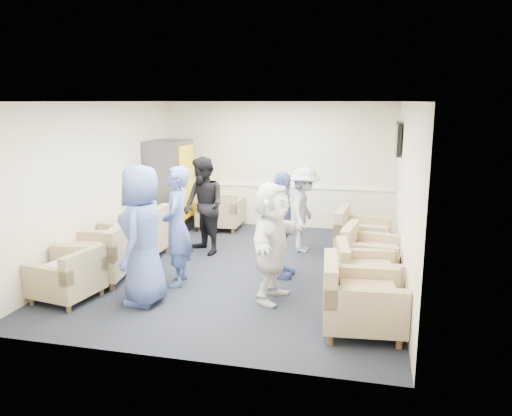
% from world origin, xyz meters
% --- Properties ---
extents(floor, '(6.00, 6.00, 0.00)m').
position_xyz_m(floor, '(0.00, 0.00, 0.00)').
color(floor, black).
rests_on(floor, ground).
extents(ceiling, '(6.00, 6.00, 0.00)m').
position_xyz_m(ceiling, '(0.00, 0.00, 2.70)').
color(ceiling, silver).
rests_on(ceiling, back_wall).
extents(back_wall, '(5.00, 0.02, 2.70)m').
position_xyz_m(back_wall, '(0.00, 3.00, 1.35)').
color(back_wall, beige).
rests_on(back_wall, floor).
extents(front_wall, '(5.00, 0.02, 2.70)m').
position_xyz_m(front_wall, '(0.00, -3.00, 1.35)').
color(front_wall, beige).
rests_on(front_wall, floor).
extents(left_wall, '(0.02, 6.00, 2.70)m').
position_xyz_m(left_wall, '(-2.50, 0.00, 1.35)').
color(left_wall, beige).
rests_on(left_wall, floor).
extents(right_wall, '(0.02, 6.00, 2.70)m').
position_xyz_m(right_wall, '(2.50, 0.00, 1.35)').
color(right_wall, beige).
rests_on(right_wall, floor).
extents(chair_rail, '(4.98, 0.04, 0.06)m').
position_xyz_m(chair_rail, '(0.00, 2.98, 0.90)').
color(chair_rail, white).
rests_on(chair_rail, back_wall).
extents(tv, '(0.10, 1.00, 0.58)m').
position_xyz_m(tv, '(2.44, 1.80, 2.05)').
color(tv, black).
rests_on(tv, right_wall).
extents(armchair_left_near, '(0.91, 0.91, 0.63)m').
position_xyz_m(armchair_left_near, '(-1.98, -1.82, 0.32)').
color(armchair_left_near, '#978461').
rests_on(armchair_left_near, floor).
extents(armchair_left_mid, '(1.06, 1.06, 0.75)m').
position_xyz_m(armchair_left_mid, '(-1.97, -1.04, 0.37)').
color(armchair_left_mid, '#978461').
rests_on(armchair_left_mid, floor).
extents(armchair_left_far, '(0.95, 0.95, 0.76)m').
position_xyz_m(armchair_left_far, '(-1.92, 0.22, 0.38)').
color(armchair_left_far, '#978461').
rests_on(armchair_left_far, floor).
extents(armchair_right_near, '(1.02, 1.02, 0.75)m').
position_xyz_m(armchair_right_near, '(1.91, -1.88, 0.37)').
color(armchair_right_near, '#978461').
rests_on(armchair_right_near, floor).
extents(armchair_right_midnear, '(0.94, 0.94, 0.67)m').
position_xyz_m(armchair_right_midnear, '(1.95, -0.82, 0.33)').
color(armchair_right_midnear, '#978461').
rests_on(armchair_right_midnear, floor).
extents(armchair_right_midfar, '(0.98, 0.98, 0.69)m').
position_xyz_m(armchair_right_midfar, '(2.01, 0.08, 0.34)').
color(armchair_right_midfar, '#978461').
rests_on(armchair_right_midfar, floor).
extents(armchair_right_far, '(0.99, 0.99, 0.72)m').
position_xyz_m(armchair_right_far, '(1.85, 1.15, 0.36)').
color(armchair_right_far, '#978461').
rests_on(armchair_right_far, floor).
extents(armchair_corner, '(0.90, 0.90, 0.71)m').
position_xyz_m(armchair_corner, '(-1.12, 2.39, 0.35)').
color(armchair_corner, '#978461').
rests_on(armchair_corner, floor).
extents(vending_machine, '(0.78, 0.91, 1.92)m').
position_xyz_m(vending_machine, '(-2.09, 2.04, 0.96)').
color(vending_machine, '#53545C').
rests_on(vending_machine, floor).
extents(backpack, '(0.34, 0.29, 0.50)m').
position_xyz_m(backpack, '(-1.51, -0.44, 0.26)').
color(backpack, black).
rests_on(backpack, floor).
extents(pillow, '(0.48, 0.57, 0.14)m').
position_xyz_m(pillow, '(-1.99, -1.82, 0.49)').
color(pillow, silver).
rests_on(pillow, armchair_left_near).
extents(person_front_left, '(0.68, 0.98, 1.90)m').
position_xyz_m(person_front_left, '(-0.94, -1.63, 0.95)').
color(person_front_left, '#42599F').
rests_on(person_front_left, floor).
extents(person_mid_left, '(0.55, 0.72, 1.79)m').
position_xyz_m(person_mid_left, '(-0.76, -0.88, 0.89)').
color(person_mid_left, '#42599F').
rests_on(person_mid_left, floor).
extents(person_back_left, '(1.08, 1.06, 1.75)m').
position_xyz_m(person_back_left, '(-0.89, 0.69, 0.87)').
color(person_back_left, black).
rests_on(person_back_left, floor).
extents(person_back_right, '(0.60, 1.02, 1.55)m').
position_xyz_m(person_back_right, '(0.84, 1.22, 0.78)').
color(person_back_right, beige).
rests_on(person_back_right, floor).
extents(person_mid_right, '(0.48, 1.00, 1.66)m').
position_xyz_m(person_mid_right, '(0.68, -0.20, 0.83)').
color(person_mid_right, '#42599F').
rests_on(person_mid_right, floor).
extents(person_front_right, '(0.75, 1.60, 1.66)m').
position_xyz_m(person_front_right, '(0.73, -1.15, 0.83)').
color(person_front_right, white).
rests_on(person_front_right, floor).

